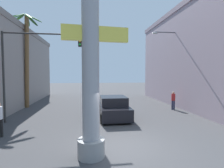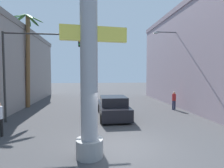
{
  "view_description": "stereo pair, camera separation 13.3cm",
  "coord_description": "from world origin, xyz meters",
  "px_view_note": "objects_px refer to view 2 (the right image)",
  "views": [
    {
      "loc": [
        -1.51,
        -7.31,
        3.2
      ],
      "look_at": [
        0.0,
        4.49,
        2.52
      ],
      "focal_mm": 28.0,
      "sensor_mm": 36.0,
      "label": 1
    },
    {
      "loc": [
        -1.37,
        -7.33,
        3.2
      ],
      "look_at": [
        0.0,
        4.49,
        2.52
      ],
      "focal_mm": 28.0,
      "sensor_mm": 36.0,
      "label": 2
    }
  ],
  "objects_px": {
    "neon_sign_pole": "(89,43)",
    "car_lead": "(113,107)",
    "street_lamp": "(175,61)",
    "pedestrian_mid_right": "(174,99)",
    "traffic_light_mast": "(33,58)",
    "palm_tree_mid_left": "(27,50)"
  },
  "relations": [
    {
      "from": "neon_sign_pole",
      "to": "car_lead",
      "type": "height_order",
      "value": "neon_sign_pole"
    },
    {
      "from": "street_lamp",
      "to": "car_lead",
      "type": "distance_m",
      "value": 8.22
    },
    {
      "from": "street_lamp",
      "to": "pedestrian_mid_right",
      "type": "relative_size",
      "value": 4.5
    },
    {
      "from": "neon_sign_pole",
      "to": "car_lead",
      "type": "xyz_separation_m",
      "value": [
        1.66,
        6.23,
        -3.65
      ]
    },
    {
      "from": "neon_sign_pole",
      "to": "traffic_light_mast",
      "type": "height_order",
      "value": "neon_sign_pole"
    },
    {
      "from": "traffic_light_mast",
      "to": "pedestrian_mid_right",
      "type": "height_order",
      "value": "traffic_light_mast"
    },
    {
      "from": "car_lead",
      "to": "palm_tree_mid_left",
      "type": "height_order",
      "value": "palm_tree_mid_left"
    },
    {
      "from": "traffic_light_mast",
      "to": "street_lamp",
      "type": "bearing_deg",
      "value": 19.01
    },
    {
      "from": "street_lamp",
      "to": "traffic_light_mast",
      "type": "distance_m",
      "value": 12.6
    },
    {
      "from": "car_lead",
      "to": "pedestrian_mid_right",
      "type": "relative_size",
      "value": 3.08
    },
    {
      "from": "pedestrian_mid_right",
      "to": "car_lead",
      "type": "bearing_deg",
      "value": -161.89
    },
    {
      "from": "traffic_light_mast",
      "to": "car_lead",
      "type": "distance_m",
      "value": 6.53
    },
    {
      "from": "traffic_light_mast",
      "to": "pedestrian_mid_right",
      "type": "xyz_separation_m",
      "value": [
        11.17,
        2.57,
        -3.3
      ]
    },
    {
      "from": "street_lamp",
      "to": "car_lead",
      "type": "xyz_separation_m",
      "value": [
        -6.47,
        -3.41,
        -3.76
      ]
    },
    {
      "from": "pedestrian_mid_right",
      "to": "neon_sign_pole",
      "type": "bearing_deg",
      "value": -132.34
    },
    {
      "from": "car_lead",
      "to": "traffic_light_mast",
      "type": "bearing_deg",
      "value": -172.72
    },
    {
      "from": "palm_tree_mid_left",
      "to": "pedestrian_mid_right",
      "type": "distance_m",
      "value": 14.43
    },
    {
      "from": "traffic_light_mast",
      "to": "car_lead",
      "type": "bearing_deg",
      "value": 7.28
    },
    {
      "from": "street_lamp",
      "to": "car_lead",
      "type": "bearing_deg",
      "value": -152.22
    },
    {
      "from": "neon_sign_pole",
      "to": "traffic_light_mast",
      "type": "xyz_separation_m",
      "value": [
        -3.79,
        5.53,
        -0.11
      ]
    },
    {
      "from": "traffic_light_mast",
      "to": "neon_sign_pole",
      "type": "bearing_deg",
      "value": -55.62
    },
    {
      "from": "neon_sign_pole",
      "to": "traffic_light_mast",
      "type": "bearing_deg",
      "value": 124.38
    }
  ]
}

